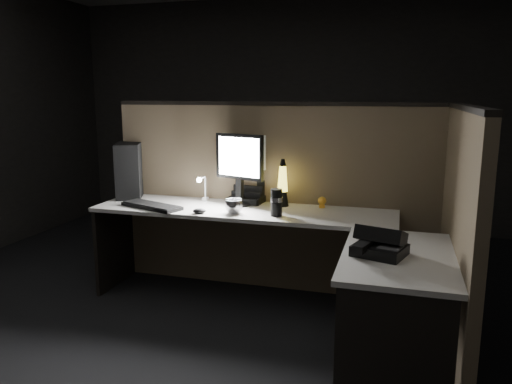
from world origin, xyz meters
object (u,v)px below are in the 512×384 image
(pc_tower, at_px, (130,170))
(lava_lamp, at_px, (283,187))
(desk_phone, at_px, (379,244))
(monitor, at_px, (239,163))
(keyboard, at_px, (152,206))

(pc_tower, bearing_deg, lava_lamp, -23.76)
(desk_phone, bearing_deg, lava_lamp, 145.14)
(monitor, relative_size, lava_lamp, 1.51)
(monitor, height_order, keyboard, monitor)
(lava_lamp, bearing_deg, pc_tower, 179.38)
(monitor, distance_m, desk_phone, 1.49)
(keyboard, relative_size, lava_lamp, 1.39)
(monitor, bearing_deg, lava_lamp, 28.57)
(keyboard, height_order, desk_phone, desk_phone)
(keyboard, relative_size, desk_phone, 1.61)
(monitor, xyz_separation_m, keyboard, (-0.62, -0.28, -0.32))
(desk_phone, bearing_deg, keyboard, 176.36)
(pc_tower, distance_m, lava_lamp, 1.34)
(monitor, bearing_deg, desk_phone, -21.90)
(monitor, bearing_deg, keyboard, -136.48)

